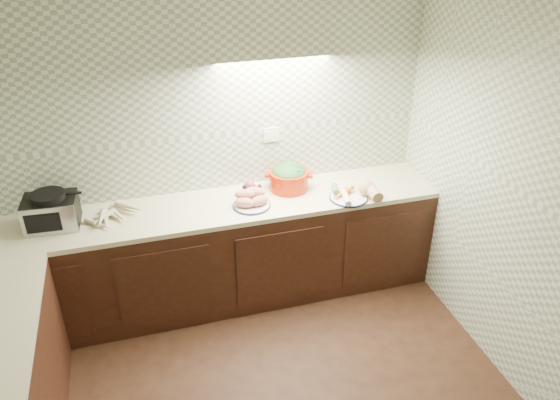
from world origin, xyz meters
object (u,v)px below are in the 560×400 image
object	(u,v)px
toaster_oven	(51,211)
parsnip_pile	(115,218)
veg_plate	(357,192)
sweet_potato_plate	(251,200)
dutch_oven	(289,177)
onion_bowl	(252,188)

from	to	relation	value
toaster_oven	parsnip_pile	bearing A→B (deg)	-6.59
toaster_oven	veg_plate	size ratio (longest dim) A/B	0.99
sweet_potato_plate	toaster_oven	bearing A→B (deg)	175.28
veg_plate	dutch_oven	bearing A→B (deg)	148.80
sweet_potato_plate	veg_plate	distance (m)	0.85
toaster_oven	onion_bowl	distance (m)	1.51
dutch_oven	sweet_potato_plate	bearing A→B (deg)	-134.86
onion_bowl	dutch_oven	world-z (taller)	dutch_oven
parsnip_pile	sweet_potato_plate	world-z (taller)	sweet_potato_plate
toaster_oven	onion_bowl	xyz separation A→B (m)	(1.51, 0.07, -0.08)
dutch_oven	onion_bowl	bearing A→B (deg)	-162.42
dutch_oven	veg_plate	xyz separation A→B (m)	(0.48, -0.29, -0.06)
onion_bowl	veg_plate	xyz separation A→B (m)	(0.79, -0.29, 0.01)
sweet_potato_plate	dutch_oven	xyz separation A→B (m)	(0.36, 0.18, 0.06)
veg_plate	sweet_potato_plate	bearing A→B (deg)	172.75
toaster_oven	dutch_oven	xyz separation A→B (m)	(1.82, 0.06, -0.02)
toaster_oven	sweet_potato_plate	world-z (taller)	toaster_oven
toaster_oven	veg_plate	xyz separation A→B (m)	(2.30, -0.23, -0.07)
sweet_potato_plate	veg_plate	xyz separation A→B (m)	(0.84, -0.11, -0.00)
parsnip_pile	onion_bowl	size ratio (longest dim) A/B	2.27
onion_bowl	toaster_oven	bearing A→B (deg)	-177.44
sweet_potato_plate	dutch_oven	bearing A→B (deg)	26.86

